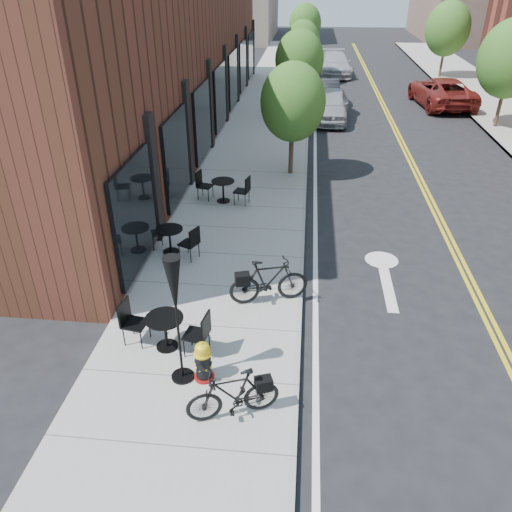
{
  "coord_description": "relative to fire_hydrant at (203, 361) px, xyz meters",
  "views": [
    {
      "loc": [
        -0.11,
        -8.04,
        6.58
      ],
      "look_at": [
        -1.07,
        1.46,
        1.0
      ],
      "focal_mm": 35.0,
      "sensor_mm": 36.0,
      "label": 1
    }
  ],
  "objects": [
    {
      "name": "bistro_set_b",
      "position": [
        -1.73,
        4.43,
        0.05
      ],
      "size": [
        1.65,
        1.05,
        0.88
      ],
      "rotation": [
        0.0,
        0.0,
        -0.42
      ],
      "color": "black",
      "rests_on": "sidewalk_near"
    },
    {
      "name": "parked_car_a",
      "position": [
        2.69,
        18.13,
        0.23
      ],
      "size": [
        2.05,
        4.46,
        1.48
      ],
      "primitive_type": "imported",
      "rotation": [
        0.0,
        0.0,
        -0.07
      ],
      "color": "#9FA2A7",
      "rests_on": "ground"
    },
    {
      "name": "tree_far_c",
      "position": [
        10.32,
        29.49,
        2.55
      ],
      "size": [
        2.8,
        2.8,
        4.62
      ],
      "color": "#382B1E",
      "rests_on": "sidewalk_far"
    },
    {
      "name": "bistro_set_c",
      "position": [
        -0.88,
        7.77,
        0.06
      ],
      "size": [
        1.71,
        0.87,
        0.9
      ],
      "rotation": [
        0.0,
        0.0,
        -0.23
      ],
      "color": "black",
      "rests_on": "sidewalk_near"
    },
    {
      "name": "building_near",
      "position": [
        -4.78,
        15.49,
        2.99
      ],
      "size": [
        5.0,
        28.0,
        7.0
      ],
      "primitive_type": "cube",
      "color": "#4B2718",
      "rests_on": "ground"
    },
    {
      "name": "tree_near_a",
      "position": [
        1.12,
        10.49,
        2.1
      ],
      "size": [
        2.2,
        2.2,
        3.81
      ],
      "color": "#382B1E",
      "rests_on": "sidewalk_near"
    },
    {
      "name": "parked_car_b",
      "position": [
        2.52,
        20.84,
        0.16
      ],
      "size": [
        1.6,
        4.11,
        1.33
      ],
      "primitive_type": "imported",
      "rotation": [
        0.0,
        0.0,
        0.05
      ],
      "color": "black",
      "rests_on": "ground"
    },
    {
      "name": "bistro_set_a",
      "position": [
        -0.88,
        0.77,
        0.07
      ],
      "size": [
        1.74,
        0.85,
        0.92
      ],
      "rotation": [
        0.0,
        0.0,
        -0.17
      ],
      "color": "black",
      "rests_on": "sidewalk_near"
    },
    {
      "name": "parked_car_c",
      "position": [
        3.32,
        29.96,
        0.22
      ],
      "size": [
        2.3,
        5.13,
        1.46
      ],
      "primitive_type": "imported",
      "rotation": [
        0.0,
        0.0,
        0.05
      ],
      "color": "#B3B4B8",
      "rests_on": "ground"
    },
    {
      "name": "patio_umbrella",
      "position": [
        -0.39,
        -0.02,
        1.42
      ],
      "size": [
        0.41,
        0.41,
        2.52
      ],
      "color": "black",
      "rests_on": "sidewalk_near"
    },
    {
      "name": "ground",
      "position": [
        1.72,
        1.49,
        -0.51
      ],
      "size": [
        120.0,
        120.0,
        0.0
      ],
      "primitive_type": "plane",
      "color": "black",
      "rests_on": "ground"
    },
    {
      "name": "bicycle_left",
      "position": [
        0.65,
        -0.8,
        0.08
      ],
      "size": [
        1.61,
        0.95,
        0.93
      ],
      "primitive_type": "imported",
      "rotation": [
        0.0,
        0.0,
        -1.22
      ],
      "color": "black",
      "rests_on": "sidewalk_near"
    },
    {
      "name": "sidewalk_near",
      "position": [
        -0.28,
        11.49,
        -0.45
      ],
      "size": [
        4.0,
        70.0,
        0.12
      ],
      "primitive_type": "cube",
      "color": "#9E9B93",
      "rests_on": "ground"
    },
    {
      "name": "parked_car_far",
      "position": [
        8.68,
        21.65,
        0.24
      ],
      "size": [
        3.03,
        5.59,
        1.49
      ],
      "primitive_type": "imported",
      "rotation": [
        0.0,
        0.0,
        3.25
      ],
      "color": "maroon",
      "rests_on": "ground"
    },
    {
      "name": "tree_near_b",
      "position": [
        1.12,
        18.49,
        2.21
      ],
      "size": [
        2.3,
        2.3,
        3.98
      ],
      "color": "#382B1E",
      "rests_on": "sidewalk_near"
    },
    {
      "name": "fire_hydrant",
      "position": [
        0.0,
        0.0,
        0.0
      ],
      "size": [
        0.43,
        0.43,
        0.82
      ],
      "rotation": [
        0.0,
        0.0,
        -0.22
      ],
      "color": "maroon",
      "rests_on": "sidewalk_near"
    },
    {
      "name": "tree_near_d",
      "position": [
        1.12,
        34.49,
        2.28
      ],
      "size": [
        2.4,
        2.4,
        4.11
      ],
      "color": "#382B1E",
      "rests_on": "sidewalk_near"
    },
    {
      "name": "tree_near_c",
      "position": [
        1.12,
        26.49,
        2.02
      ],
      "size": [
        2.1,
        2.1,
        3.67
      ],
      "color": "#382B1E",
      "rests_on": "sidewalk_near"
    },
    {
      "name": "bicycle_right",
      "position": [
        0.97,
        2.51,
        0.14
      ],
      "size": [
        1.82,
        0.98,
        1.05
      ],
      "primitive_type": "imported",
      "rotation": [
        0.0,
        0.0,
        1.86
      ],
      "color": "black",
      "rests_on": "sidewalk_near"
    },
    {
      "name": "tree_far_b",
      "position": [
        10.32,
        17.49,
        2.55
      ],
      "size": [
        2.8,
        2.8,
        4.62
      ],
      "color": "#382B1E",
      "rests_on": "sidewalk_far"
    }
  ]
}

